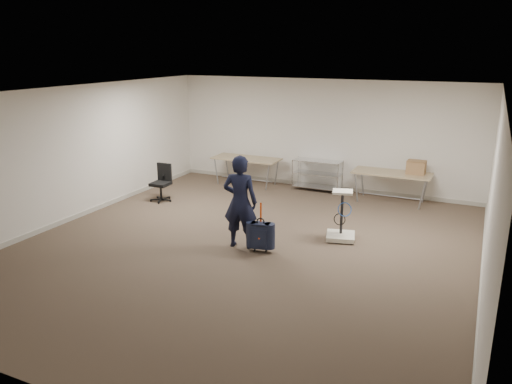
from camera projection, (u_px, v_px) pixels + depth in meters
The scene contains 10 objects.
ground at pixel (245, 247), 9.20m from camera, with size 9.00×9.00×0.00m, color #4E3C2F.
room_shell at pixel (274, 222), 10.39m from camera, with size 8.00×9.00×9.00m.
folding_table_left at pixel (246, 160), 13.23m from camera, with size 1.80×0.75×0.73m.
folding_table_right at pixel (392, 175), 11.68m from camera, with size 1.80×0.75×0.73m.
wire_shelf at pixel (317, 174), 12.74m from camera, with size 1.22×0.47×0.80m.
person at pixel (240, 202), 8.99m from camera, with size 0.63×0.41×1.72m, color black.
suitcase at pixel (261, 235), 8.89m from camera, with size 0.37×0.25×0.92m.
office_chair at pixel (162, 190), 11.94m from camera, with size 0.54×0.54×0.88m.
equipment_cart at pixel (341, 227), 9.49m from camera, with size 0.64×0.64×0.97m.
cardboard_box at pixel (416, 167), 11.50m from camera, with size 0.41×0.31×0.31m, color olive.
Camera 1 is at (3.81, -7.67, 3.53)m, focal length 35.00 mm.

